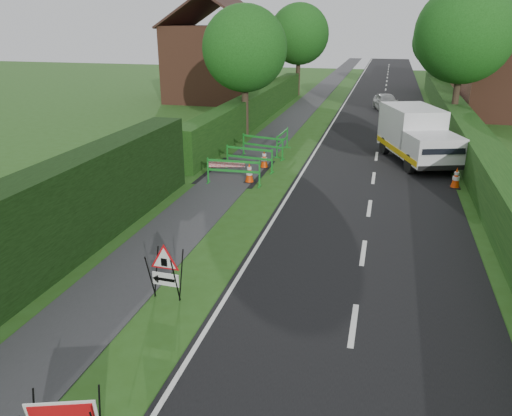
{
  "coord_description": "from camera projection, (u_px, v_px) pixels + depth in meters",
  "views": [
    {
      "loc": [
        2.77,
        -7.89,
        5.82
      ],
      "look_at": [
        -0.46,
        4.48,
        1.02
      ],
      "focal_mm": 35.0,
      "sensor_mm": 36.0,
      "label": 1
    }
  ],
  "objects": [
    {
      "name": "house_west",
      "position": [
        220.0,
        62.0,
        38.37
      ],
      "size": [
        7.5,
        7.4,
        7.88
      ],
      "color": "brown",
      "rests_on": "ground"
    },
    {
      "name": "traffic_cone_2",
      "position": [
        436.0,
        146.0,
        23.07
      ],
      "size": [
        0.38,
        0.38,
        0.79
      ],
      "color": "black",
      "rests_on": "ground"
    },
    {
      "name": "tree_fe",
      "position": [
        438.0,
        42.0,
        41.26
      ],
      "size": [
        4.2,
        4.2,
        6.33
      ],
      "color": "#2D2116",
      "rests_on": "ground"
    },
    {
      "name": "ped_barrier_3",
      "position": [
        282.0,
        139.0,
        23.33
      ],
      "size": [
        0.43,
        2.07,
        1.0
      ],
      "rotation": [
        0.0,
        0.0,
        1.53
      ],
      "color": "#178223",
      "rests_on": "ground"
    },
    {
      "name": "ped_barrier_0",
      "position": [
        233.0,
        169.0,
        18.68
      ],
      "size": [
        2.07,
        0.43,
        1.0
      ],
      "rotation": [
        0.0,
        0.0,
        0.04
      ],
      "color": "#178223",
      "rests_on": "ground"
    },
    {
      "name": "redwhite_plank",
      "position": [
        226.0,
        175.0,
        20.14
      ],
      "size": [
        1.46,
        0.44,
        0.25
      ],
      "primitive_type": "cube",
      "rotation": [
        0.0,
        0.0,
        0.27
      ],
      "color": "red",
      "rests_on": "ground"
    },
    {
      "name": "road_surface",
      "position": [
        385.0,
        97.0,
        40.95
      ],
      "size": [
        6.0,
        90.0,
        0.02
      ],
      "primitive_type": "cube",
      "color": "black",
      "rests_on": "ground"
    },
    {
      "name": "house_east_b",
      "position": [
        500.0,
        56.0,
        44.03
      ],
      "size": [
        7.5,
        7.4,
        7.88
      ],
      "color": "brown",
      "rests_on": "ground"
    },
    {
      "name": "hatchback_car",
      "position": [
        386.0,
        102.0,
        34.25
      ],
      "size": [
        2.11,
        3.68,
        1.18
      ],
      "primitive_type": "imported",
      "rotation": [
        0.0,
        0.0,
        0.22
      ],
      "color": "silver",
      "rests_on": "ground"
    },
    {
      "name": "hedge_west_near",
      "position": [
        7.0,
        302.0,
        11.03
      ],
      "size": [
        1.1,
        18.0,
        2.5
      ],
      "primitive_type": "cube",
      "color": "black",
      "rests_on": "ground"
    },
    {
      "name": "traffic_cone_4",
      "position": [
        264.0,
        159.0,
        20.97
      ],
      "size": [
        0.38,
        0.38,
        0.79
      ],
      "color": "black",
      "rests_on": "ground"
    },
    {
      "name": "hedge_west_far",
      "position": [
        257.0,
        121.0,
        30.96
      ],
      "size": [
        1.0,
        24.0,
        1.8
      ],
      "primitive_type": "cube",
      "color": "#14380F",
      "rests_on": "ground"
    },
    {
      "name": "ground",
      "position": [
        221.0,
        335.0,
        9.85
      ],
      "size": [
        120.0,
        120.0,
        0.0
      ],
      "primitive_type": "plane",
      "color": "#274F16",
      "rests_on": "ground"
    },
    {
      "name": "traffic_cone_0",
      "position": [
        456.0,
        178.0,
        18.42
      ],
      "size": [
        0.38,
        0.38,
        0.79
      ],
      "color": "black",
      "rests_on": "ground"
    },
    {
      "name": "ped_barrier_2",
      "position": [
        263.0,
        144.0,
        22.48
      ],
      "size": [
        2.08,
        0.85,
        1.0
      ],
      "rotation": [
        0.0,
        0.0,
        -0.25
      ],
      "color": "#178223",
      "rests_on": "ground"
    },
    {
      "name": "traffic_cone_3",
      "position": [
        249.0,
        173.0,
        19.05
      ],
      "size": [
        0.38,
        0.38,
        0.79
      ],
      "color": "black",
      "rests_on": "ground"
    },
    {
      "name": "tree_ne",
      "position": [
        464.0,
        34.0,
        26.44
      ],
      "size": [
        5.2,
        5.2,
        7.79
      ],
      "color": "#2D2116",
      "rests_on": "ground"
    },
    {
      "name": "ped_barrier_1",
      "position": [
        249.0,
        156.0,
        20.49
      ],
      "size": [
        2.09,
        0.63,
        1.0
      ],
      "rotation": [
        0.0,
        0.0,
        -0.14
      ],
      "color": "#178223",
      "rests_on": "ground"
    },
    {
      "name": "tree_nw",
      "position": [
        245.0,
        49.0,
        25.66
      ],
      "size": [
        4.4,
        4.4,
        6.7
      ],
      "color": "#2D2116",
      "rests_on": "ground"
    },
    {
      "name": "hedge_east",
      "position": [
        467.0,
        157.0,
        22.8
      ],
      "size": [
        1.2,
        50.0,
        1.5
      ],
      "primitive_type": "cube",
      "color": "#14380F",
      "rests_on": "ground"
    },
    {
      "name": "traffic_cone_1",
      "position": [
        429.0,
        161.0,
        20.66
      ],
      "size": [
        0.38,
        0.38,
        0.79
      ],
      "color": "black",
      "rests_on": "ground"
    },
    {
      "name": "works_van",
      "position": [
        417.0,
        134.0,
        21.62
      ],
      "size": [
        3.51,
        5.37,
        2.3
      ],
      "rotation": [
        0.0,
        0.0,
        0.34
      ],
      "color": "silver",
      "rests_on": "ground"
    },
    {
      "name": "footpath",
      "position": [
        318.0,
        94.0,
        42.25
      ],
      "size": [
        2.0,
        90.0,
        0.02
      ],
      "primitive_type": "cube",
      "color": "#2D2D30",
      "rests_on": "ground"
    },
    {
      "name": "triangle_sign",
      "position": [
        163.0,
        268.0,
        10.86
      ],
      "size": [
        0.8,
        0.8,
        1.13
      ],
      "rotation": [
        0.0,
        0.0,
        -0.04
      ],
      "color": "black",
      "rests_on": "ground"
    },
    {
      "name": "tree_fw",
      "position": [
        299.0,
        34.0,
        40.03
      ],
      "size": [
        4.8,
        4.8,
        7.24
      ],
      "color": "#2D2116",
      "rests_on": "ground"
    }
  ]
}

